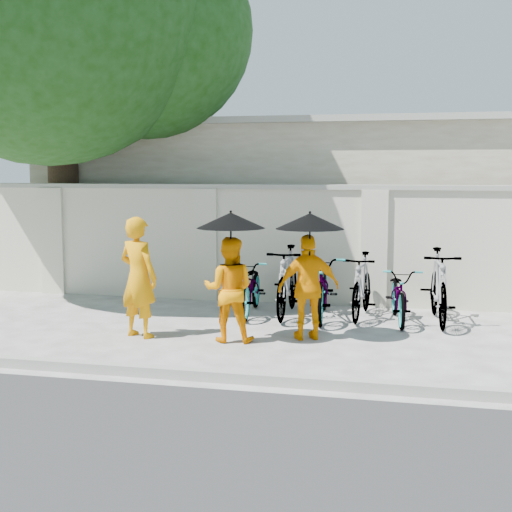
# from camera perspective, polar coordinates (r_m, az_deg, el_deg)

# --- Properties ---
(ground) EXTENTS (80.00, 80.00, 0.00)m
(ground) POSITION_cam_1_polar(r_m,az_deg,el_deg) (9.80, -3.72, -6.90)
(ground) COLOR beige
(kerb) EXTENTS (40.00, 0.16, 0.12)m
(kerb) POSITION_cam_1_polar(r_m,az_deg,el_deg) (8.23, -7.20, -9.22)
(kerb) COLOR gray
(kerb) RESTS_ON ground
(compound_wall) EXTENTS (20.00, 0.30, 2.00)m
(compound_wall) POSITION_cam_1_polar(r_m,az_deg,el_deg) (12.50, 4.90, 0.75)
(compound_wall) COLOR beige
(compound_wall) RESTS_ON ground
(building_behind) EXTENTS (14.00, 6.00, 3.20)m
(building_behind) POSITION_cam_1_polar(r_m,az_deg,el_deg) (16.14, 10.40, 4.20)
(building_behind) COLOR beige
(building_behind) RESTS_ON ground
(shade_tree) EXTENTS (6.70, 6.20, 8.20)m
(shade_tree) POSITION_cam_1_polar(r_m,az_deg,el_deg) (13.96, -15.40, 18.09)
(shade_tree) COLOR #503727
(shade_tree) RESTS_ON ground
(monk_left) EXTENTS (0.72, 0.59, 1.70)m
(monk_left) POSITION_cam_1_polar(r_m,az_deg,el_deg) (10.08, -9.40, -1.68)
(monk_left) COLOR orange
(monk_left) RESTS_ON ground
(monk_center) EXTENTS (0.76, 0.63, 1.44)m
(monk_center) POSITION_cam_1_polar(r_m,az_deg,el_deg) (9.71, -2.17, -2.69)
(monk_center) COLOR #FF8F00
(monk_center) RESTS_ON ground
(parasol_center) EXTENTS (0.92, 0.92, 0.96)m
(parasol_center) POSITION_cam_1_polar(r_m,az_deg,el_deg) (9.51, -2.03, 2.87)
(parasol_center) COLOR black
(parasol_center) RESTS_ON ground
(monk_right) EXTENTS (0.93, 0.67, 1.46)m
(monk_right) POSITION_cam_1_polar(r_m,az_deg,el_deg) (9.83, 4.24, -2.51)
(monk_right) COLOR #F69200
(monk_right) RESTS_ON ground
(parasol_right) EXTENTS (0.94, 0.94, 0.93)m
(parasol_right) POSITION_cam_1_polar(r_m,az_deg,el_deg) (9.64, 4.33, 2.80)
(parasol_right) COLOR black
(parasol_right) RESTS_ON ground
(bike_0) EXTENTS (0.76, 1.79, 0.92)m
(bike_0) POSITION_cam_1_polar(r_m,az_deg,el_deg) (11.54, -0.35, -2.46)
(bike_0) COLOR gray
(bike_0) RESTS_ON ground
(bike_1) EXTENTS (0.58, 1.89, 1.13)m
(bike_1) POSITION_cam_1_polar(r_m,az_deg,el_deg) (11.40, 2.52, -2.05)
(bike_1) COLOR gray
(bike_1) RESTS_ON ground
(bike_2) EXTENTS (0.87, 2.02, 1.03)m
(bike_2) POSITION_cam_1_polar(r_m,az_deg,el_deg) (11.27, 5.41, -2.42)
(bike_2) COLOR gray
(bike_2) RESTS_ON ground
(bike_3) EXTENTS (0.61, 1.75, 1.03)m
(bike_3) POSITION_cam_1_polar(r_m,az_deg,el_deg) (11.37, 8.46, -2.37)
(bike_3) COLOR gray
(bike_3) RESTS_ON ground
(bike_4) EXTENTS (0.79, 1.72, 0.87)m
(bike_4) POSITION_cam_1_polar(r_m,az_deg,el_deg) (11.16, 11.38, -3.03)
(bike_4) COLOR gray
(bike_4) RESTS_ON ground
(bike_5) EXTENTS (0.70, 1.94, 1.14)m
(bike_5) POSITION_cam_1_polar(r_m,az_deg,el_deg) (11.21, 14.41, -2.37)
(bike_5) COLOR gray
(bike_5) RESTS_ON ground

